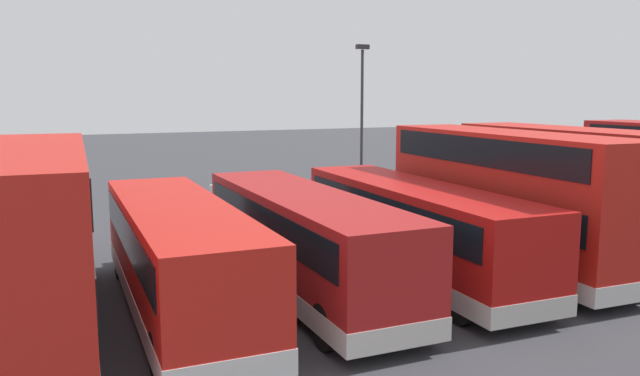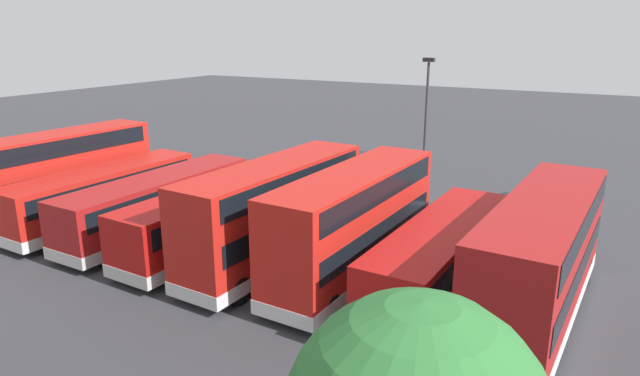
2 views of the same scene
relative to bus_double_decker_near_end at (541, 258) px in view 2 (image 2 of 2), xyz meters
The scene contains 12 objects.
ground_plane 16.85m from the bus_double_decker_near_end, 40.46° to the right, with size 140.00×140.00×0.00m, color #38383D.
bus_double_decker_near_end is the anchor object (origin of this frame).
bus_single_deck_second 3.68m from the bus_double_decker_near_end, ahead, with size 2.87×10.61×2.95m.
bus_double_decker_third 7.26m from the bus_double_decker_near_end, ahead, with size 2.92×10.64×4.55m.
bus_double_decker_fourth 10.85m from the bus_double_decker_near_end, ahead, with size 3.10×10.68×4.55m.
bus_single_deck_fifth 14.27m from the bus_double_decker_near_end, ahead, with size 3.06×11.39×2.95m.
bus_single_deck_sixth 18.13m from the bus_double_decker_near_end, ahead, with size 2.82×11.24×2.95m.
bus_single_deck_seventh 21.82m from the bus_double_decker_near_end, ahead, with size 2.94×10.96×2.95m.
bus_double_decker_far_end 25.27m from the bus_double_decker_near_end, ahead, with size 3.26×11.15×4.55m.
car_hatchback_silver 21.80m from the bus_double_decker_near_end, 48.96° to the right, with size 4.21×2.40×1.43m.
car_small_green 10.63m from the bus_double_decker_near_end, 73.48° to the right, with size 3.04×4.37×1.43m.
lamp_post_tall 16.30m from the bus_double_decker_near_end, 56.65° to the right, with size 0.70×0.30×8.40m.
Camera 2 is at (-14.71, 29.95, 10.01)m, focal length 31.10 mm.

